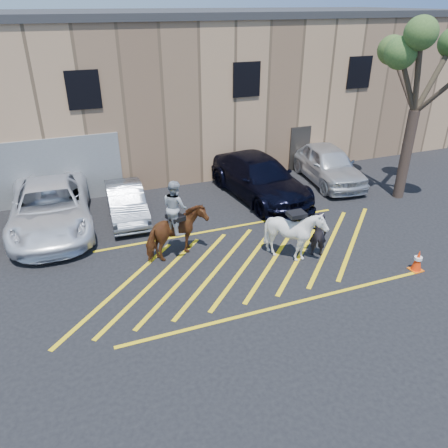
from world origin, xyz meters
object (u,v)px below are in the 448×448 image
object	(u,v)px
car_white_pickup	(50,207)
tree	(424,60)
car_blue_suv	(259,178)
car_white_suv	(328,164)
car_silver_sedan	(126,202)
saddled_white	(295,234)
traffic_cone	(418,260)
handler	(318,234)
mounted_bay	(176,228)

from	to	relation	value
car_white_pickup	tree	bearing A→B (deg)	-6.88
car_blue_suv	car_white_suv	xyz separation A→B (m)	(3.81, 0.51, -0.02)
car_white_pickup	car_silver_sedan	size ratio (longest dim) A/B	1.56
car_white_pickup	saddled_white	xyz separation A→B (m)	(7.44, -5.21, 0.07)
car_white_pickup	traffic_cone	world-z (taller)	car_white_pickup
handler	tree	bearing A→B (deg)	-129.95
car_silver_sedan	saddled_white	xyz separation A→B (m)	(4.66, -5.16, 0.28)
car_silver_sedan	handler	xyz separation A→B (m)	(5.52, -5.20, 0.15)
car_silver_sedan	traffic_cone	distance (m)	10.77
saddled_white	traffic_cone	distance (m)	3.97
mounted_bay	traffic_cone	bearing A→B (deg)	-27.08
car_white_suv	saddled_white	bearing A→B (deg)	-124.33
car_white_pickup	handler	world-z (taller)	car_white_pickup
traffic_cone	car_silver_sedan	bearing A→B (deg)	138.06
saddled_white	traffic_cone	bearing A→B (deg)	-31.34
car_white_pickup	tree	world-z (taller)	tree
handler	mounted_bay	distance (m)	4.73
car_silver_sedan	traffic_cone	size ratio (longest dim) A/B	5.42
traffic_cone	car_blue_suv	bearing A→B (deg)	107.14
mounted_bay	saddled_white	xyz separation A→B (m)	(3.59, -1.51, -0.17)
car_white_pickup	mounted_bay	bearing A→B (deg)	-41.75
car_silver_sedan	car_white_suv	size ratio (longest dim) A/B	0.79
car_white_pickup	mounted_bay	xyz separation A→B (m)	(3.85, -3.70, 0.25)
car_white_pickup	handler	bearing A→B (deg)	-30.18
traffic_cone	tree	size ratio (longest dim) A/B	0.10
car_silver_sedan	car_white_suv	world-z (taller)	car_white_suv
car_white_pickup	traffic_cone	size ratio (longest dim) A/B	8.47
car_white_suv	handler	world-z (taller)	car_white_suv
saddled_white	tree	world-z (taller)	tree
mounted_bay	tree	bearing A→B (deg)	7.78
car_white_pickup	saddled_white	distance (m)	9.09
car_white_suv	saddled_white	xyz separation A→B (m)	(-4.94, -5.68, 0.08)
mounted_bay	car_blue_suv	bearing A→B (deg)	37.78
mounted_bay	traffic_cone	size ratio (longest dim) A/B	3.76
handler	traffic_cone	bearing A→B (deg)	164.85
car_white_pickup	handler	xyz separation A→B (m)	(8.31, -5.26, -0.06)
saddled_white	car_silver_sedan	bearing A→B (deg)	132.09
handler	mounted_bay	xyz separation A→B (m)	(-4.46, 1.56, 0.30)
handler	saddled_white	xyz separation A→B (m)	(-0.87, 0.05, 0.13)
car_white_pickup	car_white_suv	world-z (taller)	car_white_pickup
mounted_bay	traffic_cone	xyz separation A→B (m)	(6.95, -3.55, -0.74)
traffic_cone	car_white_suv	bearing A→B (deg)	78.41
handler	car_white_pickup	bearing A→B (deg)	-8.74
handler	traffic_cone	xyz separation A→B (m)	(2.49, -2.00, -0.44)
car_white_suv	mounted_bay	distance (m)	9.50
tree	car_white_suv	bearing A→B (deg)	125.10
car_white_suv	tree	world-z (taller)	tree
mounted_bay	traffic_cone	distance (m)	7.84
saddled_white	traffic_cone	world-z (taller)	saddled_white
traffic_cone	tree	distance (m)	8.09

